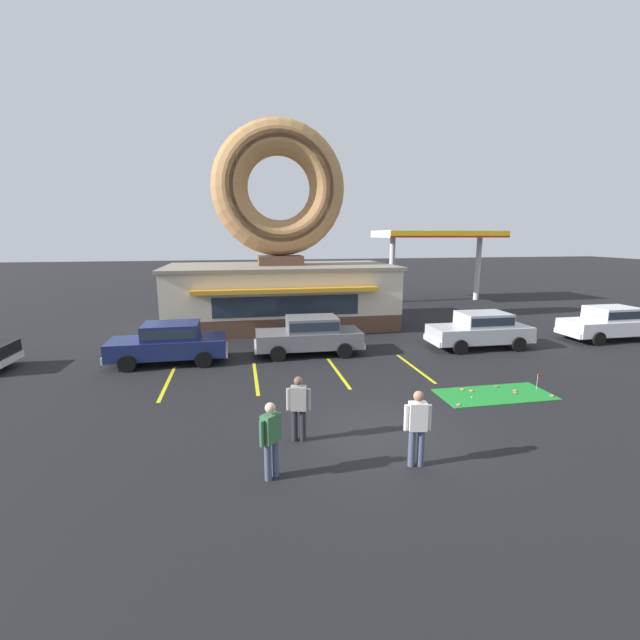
% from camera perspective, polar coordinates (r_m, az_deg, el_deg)
% --- Properties ---
extents(ground_plane, '(160.00, 160.00, 0.00)m').
position_cam_1_polar(ground_plane, '(11.38, 8.15, -14.74)').
color(ground_plane, black).
extents(donut_shop_building, '(12.30, 6.75, 10.96)m').
position_cam_1_polar(donut_shop_building, '(23.74, -5.32, 8.24)').
color(donut_shop_building, brown).
rests_on(donut_shop_building, ground).
extents(putting_mat, '(3.57, 1.59, 0.03)m').
position_cam_1_polar(putting_mat, '(14.79, 22.27, -9.18)').
color(putting_mat, '#1E842D').
rests_on(putting_mat, ground).
extents(mini_donut_near_left, '(0.13, 0.13, 0.04)m').
position_cam_1_polar(mini_donut_near_left, '(13.51, 17.97, -10.68)').
color(mini_donut_near_left, '#D8667F').
rests_on(mini_donut_near_left, putting_mat).
extents(mini_donut_near_right, '(0.13, 0.13, 0.04)m').
position_cam_1_polar(mini_donut_near_right, '(14.77, 19.51, -8.88)').
color(mini_donut_near_right, '#D17F47').
rests_on(mini_donut_near_right, putting_mat).
extents(mini_donut_mid_left, '(0.13, 0.13, 0.04)m').
position_cam_1_polar(mini_donut_mid_left, '(14.79, 18.41, -8.78)').
color(mini_donut_mid_left, '#D17F47').
rests_on(mini_donut_mid_left, putting_mat).
extents(mini_donut_mid_centre, '(0.13, 0.13, 0.04)m').
position_cam_1_polar(mini_donut_mid_centre, '(15.30, 24.55, -8.56)').
color(mini_donut_mid_centre, '#D8667F').
rests_on(mini_donut_mid_centre, putting_mat).
extents(mini_donut_mid_right, '(0.13, 0.13, 0.04)m').
position_cam_1_polar(mini_donut_mid_right, '(15.12, 24.58, -8.80)').
color(mini_donut_mid_right, '#A5724C').
rests_on(mini_donut_mid_right, putting_mat).
extents(mini_donut_far_left, '(0.13, 0.13, 0.04)m').
position_cam_1_polar(mini_donut_far_left, '(15.36, 28.52, -8.85)').
color(mini_donut_far_left, '#D17F47').
rests_on(mini_donut_far_left, putting_mat).
extents(mini_donut_far_centre, '(0.13, 0.13, 0.04)m').
position_cam_1_polar(mini_donut_far_centre, '(15.46, 22.47, -8.19)').
color(mini_donut_far_centre, brown).
rests_on(mini_donut_far_centre, putting_mat).
extents(golf_ball, '(0.04, 0.04, 0.04)m').
position_cam_1_polar(golf_ball, '(14.20, 19.59, -9.69)').
color(golf_ball, white).
rests_on(golf_ball, putting_mat).
extents(putting_flag_pin, '(0.13, 0.01, 0.55)m').
position_cam_1_polar(putting_flag_pin, '(15.60, 27.12, -6.90)').
color(putting_flag_pin, silver).
rests_on(putting_flag_pin, putting_mat).
extents(car_white, '(4.58, 2.02, 1.60)m').
position_cam_1_polar(car_white, '(24.81, 34.18, -0.21)').
color(car_white, silver).
rests_on(car_white, ground).
extents(car_navy, '(4.58, 2.02, 1.60)m').
position_cam_1_polar(car_navy, '(17.78, -19.43, -2.72)').
color(car_navy, navy).
rests_on(car_navy, ground).
extents(car_silver, '(4.58, 2.02, 1.60)m').
position_cam_1_polar(car_silver, '(20.36, 20.63, -1.08)').
color(car_silver, '#B2B5BA').
rests_on(car_silver, ground).
extents(car_grey, '(4.60, 2.06, 1.60)m').
position_cam_1_polar(car_grey, '(18.06, -1.38, -1.86)').
color(car_grey, slate).
rests_on(car_grey, ground).
extents(pedestrian_blue_sweater_man, '(0.59, 0.30, 1.72)m').
position_cam_1_polar(pedestrian_blue_sweater_man, '(9.69, 12.86, -13.46)').
color(pedestrian_blue_sweater_man, '#474C66').
rests_on(pedestrian_blue_sweater_man, ground).
extents(pedestrian_hooded_kid, '(0.58, 0.32, 1.65)m').
position_cam_1_polar(pedestrian_hooded_kid, '(10.56, -2.87, -11.34)').
color(pedestrian_hooded_kid, '#232328').
rests_on(pedestrian_hooded_kid, ground).
extents(pedestrian_leather_jacket_man, '(0.47, 0.43, 1.66)m').
position_cam_1_polar(pedestrian_leather_jacket_man, '(9.11, -6.57, -15.21)').
color(pedestrian_leather_jacket_man, '#474C66').
rests_on(pedestrian_leather_jacket_man, ground).
extents(trash_bin, '(0.57, 0.57, 0.97)m').
position_cam_1_polar(trash_bin, '(21.19, -20.38, -1.64)').
color(trash_bin, '#1E662D').
rests_on(trash_bin, ground).
extents(gas_station_canopy, '(9.00, 4.46, 5.30)m').
position_cam_1_polar(gas_station_canopy, '(33.68, 15.40, 10.67)').
color(gas_station_canopy, silver).
rests_on(gas_station_canopy, ground).
extents(parking_stripe_far_left, '(0.12, 3.60, 0.01)m').
position_cam_1_polar(parking_stripe_far_left, '(15.67, -19.69, -7.90)').
color(parking_stripe_far_left, yellow).
rests_on(parking_stripe_far_left, ground).
extents(parking_stripe_left, '(0.12, 3.60, 0.01)m').
position_cam_1_polar(parking_stripe_left, '(15.47, -8.56, -7.59)').
color(parking_stripe_left, yellow).
rests_on(parking_stripe_left, ground).
extents(parking_stripe_mid_left, '(0.12, 3.60, 0.01)m').
position_cam_1_polar(parking_stripe_mid_left, '(15.85, 2.42, -7.01)').
color(parking_stripe_mid_left, yellow).
rests_on(parking_stripe_mid_left, ground).
extents(parking_stripe_centre, '(0.12, 3.60, 0.01)m').
position_cam_1_polar(parking_stripe_centre, '(16.77, 12.51, -6.24)').
color(parking_stripe_centre, yellow).
rests_on(parking_stripe_centre, ground).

